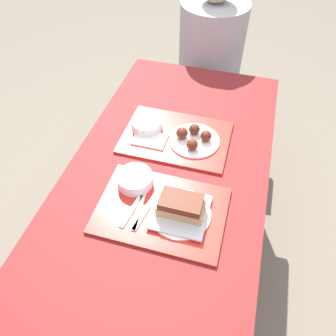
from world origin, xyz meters
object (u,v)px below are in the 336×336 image
object	(u,v)px
bowl_coleslaw_near	(135,179)
wings_plate_far	(194,138)
bowl_coleslaw_far	(147,124)
person_seated_across	(211,46)
tray_far	(176,137)
brisket_sandwich_plate	(181,209)
tray_near	(161,210)

from	to	relation	value
bowl_coleslaw_near	wings_plate_far	distance (m)	0.32
bowl_coleslaw_far	wings_plate_far	bearing A→B (deg)	-5.73
person_seated_across	bowl_coleslaw_near	bearing A→B (deg)	-94.34
tray_far	brisket_sandwich_plate	distance (m)	0.39
bowl_coleslaw_far	person_seated_across	size ratio (longest dim) A/B	0.18
brisket_sandwich_plate	bowl_coleslaw_near	bearing A→B (deg)	156.25
bowl_coleslaw_near	person_seated_across	xyz separation A→B (m)	(0.08, 1.07, -0.03)
tray_far	bowl_coleslaw_far	distance (m)	0.14
brisket_sandwich_plate	wings_plate_far	bearing A→B (deg)	95.74
person_seated_across	tray_far	bearing A→B (deg)	-90.16
brisket_sandwich_plate	bowl_coleslaw_far	size ratio (longest dim) A/B	1.61
tray_far	bowl_coleslaw_far	bearing A→B (deg)	174.95
bowl_coleslaw_near	brisket_sandwich_plate	xyz separation A→B (m)	(0.19, -0.08, 0.01)
brisket_sandwich_plate	wings_plate_far	size ratio (longest dim) A/B	1.01
brisket_sandwich_plate	wings_plate_far	distance (m)	0.36
bowl_coleslaw_near	bowl_coleslaw_far	bearing A→B (deg)	100.04
tray_far	bowl_coleslaw_near	bearing A→B (deg)	-105.37
bowl_coleslaw_near	bowl_coleslaw_far	size ratio (longest dim) A/B	1.00
brisket_sandwich_plate	bowl_coleslaw_far	bearing A→B (deg)	122.58
tray_near	bowl_coleslaw_near	xyz separation A→B (m)	(-0.12, 0.08, 0.03)
brisket_sandwich_plate	person_seated_across	world-z (taller)	person_seated_across
bowl_coleslaw_near	wings_plate_far	xyz separation A→B (m)	(0.16, 0.28, -0.01)
tray_near	tray_far	size ratio (longest dim) A/B	1.00
brisket_sandwich_plate	person_seated_across	bearing A→B (deg)	95.48
bowl_coleslaw_near	tray_near	bearing A→B (deg)	-33.83
tray_far	wings_plate_far	distance (m)	0.08
tray_far	bowl_coleslaw_far	size ratio (longest dim) A/B	3.40
tray_near	wings_plate_far	xyz separation A→B (m)	(0.03, 0.36, 0.02)
tray_near	bowl_coleslaw_far	size ratio (longest dim) A/B	3.40
brisket_sandwich_plate	wings_plate_far	xyz separation A→B (m)	(-0.04, 0.36, -0.01)
tray_far	person_seated_across	size ratio (longest dim) A/B	0.62
bowl_coleslaw_near	wings_plate_far	size ratio (longest dim) A/B	0.63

